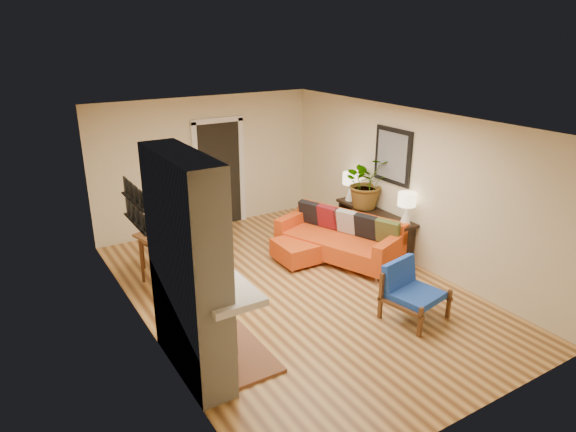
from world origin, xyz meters
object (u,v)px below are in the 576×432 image
console_table (374,219)px  houseplant (367,182)px  ottoman (299,250)px  lamp_far (350,183)px  dining_table (178,245)px  blue_chair (409,288)px  lamp_near (407,205)px  sofa (341,237)px

console_table → houseplant: bearing=92.3°
houseplant → ottoman: bearing=-179.6°
ottoman → lamp_far: size_ratio=1.40×
dining_table → blue_chair: bearing=-47.5°
blue_chair → lamp_near: 1.82m
console_table → blue_chair: bearing=-118.7°
blue_chair → sofa: bearing=79.3°
dining_table → houseplant: bearing=-4.9°
blue_chair → lamp_far: bearing=68.0°
blue_chair → dining_table: size_ratio=0.46×
ottoman → dining_table: (-2.02, 0.31, 0.44)m
console_table → houseplant: size_ratio=1.93×
sofa → dining_table: size_ratio=1.22×
sofa → lamp_far: lamp_far is taller
dining_table → houseplant: 3.52m
dining_table → console_table: 3.52m
dining_table → lamp_far: bearing=3.0°
lamp_near → lamp_far: same height
sofa → console_table: (0.73, -0.01, 0.21)m
console_table → lamp_near: bearing=-90.0°
lamp_far → sofa: bearing=-135.4°
ottoman → houseplant: houseplant is taller
dining_table → lamp_far: lamp_far is taller
sofa → dining_table: bearing=168.9°
console_table → lamp_far: lamp_far is taller
dining_table → lamp_near: bearing=-20.5°
lamp_far → dining_table: bearing=-177.0°
sofa → lamp_near: bearing=-46.3°
sofa → houseplant: houseplant is taller
sofa → console_table: 0.76m
ottoman → console_table: console_table is taller
dining_table → lamp_far: (3.48, 0.18, 0.41)m
lamp_near → console_table: bearing=90.0°
console_table → lamp_near: size_ratio=3.43×
lamp_near → houseplant: (-0.01, 1.00, 0.14)m
console_table → lamp_near: (0.00, -0.76, 0.49)m
dining_table → console_table: bearing=-8.9°
sofa → lamp_near: (0.73, -0.76, 0.69)m
sofa → houseplant: 1.13m
lamp_near → houseplant: bearing=90.6°
dining_table → lamp_near: 3.73m
blue_chair → lamp_near: bearing=49.0°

